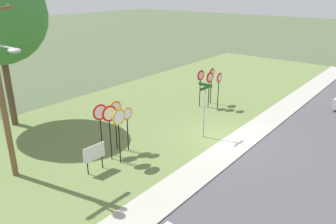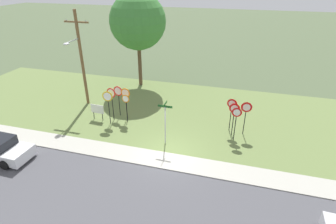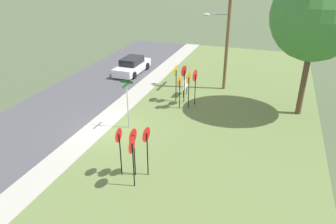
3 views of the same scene
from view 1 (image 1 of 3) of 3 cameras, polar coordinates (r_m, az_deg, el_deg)
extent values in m
plane|color=#4C5B3D|center=(18.06, 9.58, -4.67)|extent=(160.00, 160.00, 0.00)
cube|color=#4C4C51|center=(16.59, 24.30, -8.74)|extent=(44.00, 6.40, 0.01)
cube|color=#ADAA9E|center=(17.72, 11.84, -5.24)|extent=(44.00, 1.60, 0.06)
cube|color=olive|center=(21.30, -4.57, -0.35)|extent=(44.00, 12.00, 0.04)
cylinder|color=black|center=(16.48, -8.93, -2.80)|extent=(0.06, 0.06, 2.21)
cylinder|color=orange|center=(16.07, -9.03, 0.60)|extent=(0.74, 0.07, 0.74)
cylinder|color=white|center=(16.06, -8.99, 0.59)|extent=(0.58, 0.04, 0.58)
cylinder|color=black|center=(15.13, -8.35, -4.75)|extent=(0.06, 0.06, 2.33)
cylinder|color=gold|center=(14.67, -8.46, -0.89)|extent=(0.78, 0.08, 0.78)
cylinder|color=white|center=(14.65, -8.42, -0.91)|extent=(0.60, 0.05, 0.60)
cylinder|color=black|center=(16.23, -11.42, -3.41)|extent=(0.06, 0.06, 2.18)
cylinder|color=red|center=(15.82, -11.58, -0.04)|extent=(0.78, 0.14, 0.78)
cylinder|color=white|center=(15.80, -11.54, -0.06)|extent=(0.61, 0.10, 0.61)
cylinder|color=black|center=(15.53, -9.87, -4.09)|extent=(0.06, 0.06, 2.35)
cylinder|color=red|center=(15.07, -10.02, -0.27)|extent=(0.75, 0.16, 0.75)
cylinder|color=white|center=(15.06, -9.98, -0.28)|extent=(0.58, 0.12, 0.59)
cylinder|color=black|center=(16.31, -6.94, -3.37)|extent=(0.06, 0.06, 2.00)
cylinder|color=orange|center=(15.92, -6.99, -0.28)|extent=(0.61, 0.06, 0.61)
cylinder|color=white|center=(15.91, -6.94, -0.29)|extent=(0.48, 0.03, 0.48)
cylinder|color=black|center=(22.23, 7.01, 3.46)|extent=(0.06, 0.06, 2.15)
cone|color=red|center=(21.94, 7.21, 5.94)|extent=(0.73, 0.07, 0.73)
cone|color=silver|center=(21.93, 7.26, 5.93)|extent=(0.50, 0.04, 0.50)
cylinder|color=black|center=(22.33, 5.51, 3.70)|extent=(0.06, 0.06, 2.22)
cone|color=red|center=(22.03, 5.69, 6.27)|extent=(0.70, 0.12, 0.70)
cone|color=silver|center=(22.02, 5.73, 6.26)|extent=(0.47, 0.08, 0.47)
cylinder|color=black|center=(23.01, 7.39, 4.10)|extent=(0.06, 0.06, 2.20)
cone|color=red|center=(22.72, 7.59, 6.56)|extent=(0.75, 0.07, 0.75)
cone|color=silver|center=(22.71, 7.64, 6.55)|extent=(0.51, 0.04, 0.51)
cylinder|color=black|center=(22.08, 8.61, 3.29)|extent=(0.06, 0.06, 2.18)
cone|color=red|center=(21.78, 8.85, 5.83)|extent=(0.67, 0.04, 0.67)
cone|color=silver|center=(21.77, 8.90, 5.82)|extent=(0.45, 0.02, 0.45)
cylinder|color=#9EA0A8|center=(17.60, 6.22, -0.29)|extent=(0.07, 0.07, 2.68)
cylinder|color=#9EA0A8|center=(17.16, 6.40, 3.93)|extent=(0.09, 0.09, 0.03)
cube|color=#19511E|center=(17.15, 6.40, 4.13)|extent=(0.96, 0.05, 0.15)
cube|color=#19511E|center=(17.10, 6.43, 4.67)|extent=(0.04, 0.82, 0.15)
cylinder|color=brown|center=(14.58, -26.93, 3.68)|extent=(0.24, 0.24, 7.80)
cylinder|color=gray|center=(14.47, -25.84, 16.19)|extent=(0.09, 0.09, 0.10)
cylinder|color=#9EA0A8|center=(13.50, -26.58, 10.06)|extent=(0.08, 1.65, 0.08)
ellipsoid|color=#B7B7BC|center=(12.77, -24.89, 9.56)|extent=(0.40, 0.56, 0.18)
cylinder|color=black|center=(14.89, -13.60, -9.45)|extent=(0.05, 0.05, 0.55)
cylinder|color=black|center=(15.27, -11.23, -8.44)|extent=(0.05, 0.05, 0.55)
cube|color=white|center=(14.78, -12.59, -6.83)|extent=(1.10, 0.09, 0.70)
cylinder|color=brown|center=(20.89, -25.75, 4.35)|extent=(0.36, 0.36, 4.91)
cylinder|color=black|center=(24.84, 26.81, 1.23)|extent=(0.61, 0.20, 0.60)
camera|label=2|loc=(19.35, 60.54, 18.61)|focal=28.84mm
camera|label=3|loc=(33.85, 10.03, 23.14)|focal=34.57mm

